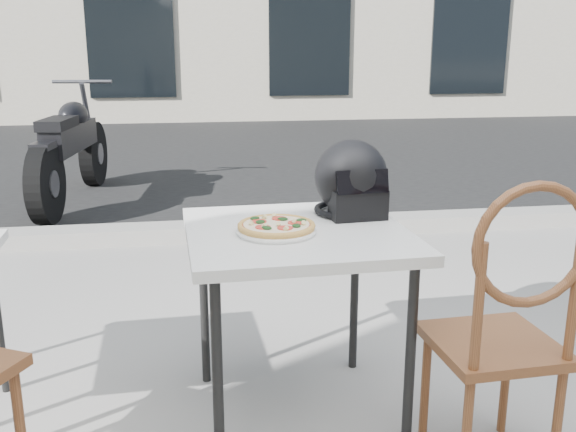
{
  "coord_description": "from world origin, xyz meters",
  "views": [
    {
      "loc": [
        -0.72,
        -1.73,
        1.41
      ],
      "look_at": [
        -0.37,
        0.52,
        0.81
      ],
      "focal_mm": 40.0,
      "sensor_mm": 36.0,
      "label": 1
    }
  ],
  "objects": [
    {
      "name": "helmet",
      "position": [
        -0.08,
        0.7,
        0.9
      ],
      "size": [
        0.32,
        0.33,
        0.3
      ],
      "rotation": [
        0.0,
        0.0,
        0.08
      ],
      "color": "black",
      "rests_on": "cafe_table_main"
    },
    {
      "name": "street_asphalt",
      "position": [
        0.0,
        7.0,
        0.0
      ],
      "size": [
        30.0,
        8.0,
        0.0
      ],
      "primitive_type": "cube",
      "color": "black",
      "rests_on": "ground"
    },
    {
      "name": "cafe_table_main",
      "position": [
        -0.34,
        0.51,
        0.69
      ],
      "size": [
        0.83,
        0.83,
        0.76
      ],
      "rotation": [
        0.0,
        0.0,
        0.04
      ],
      "color": "silver",
      "rests_on": "ground"
    },
    {
      "name": "plate",
      "position": [
        -0.42,
        0.47,
        0.77
      ],
      "size": [
        0.37,
        0.37,
        0.02
      ],
      "rotation": [
        0.0,
        0.0,
        0.35
      ],
      "color": "white",
      "rests_on": "cafe_table_main"
    },
    {
      "name": "cafe_chair_main",
      "position": [
        0.26,
        0.03,
        0.58
      ],
      "size": [
        0.42,
        0.42,
        1.04
      ],
      "rotation": [
        0.0,
        0.0,
        3.19
      ],
      "color": "brown",
      "rests_on": "ground"
    },
    {
      "name": "curb",
      "position": [
        0.0,
        3.0,
        0.06
      ],
      "size": [
        30.0,
        0.25,
        0.12
      ],
      "primitive_type": "cube",
      "color": "gray",
      "rests_on": "ground"
    },
    {
      "name": "motorcycle",
      "position": [
        -1.79,
        4.43,
        0.49
      ],
      "size": [
        0.58,
        2.22,
        1.11
      ],
      "rotation": [
        0.0,
        0.0,
        -0.11
      ],
      "color": "black",
      "rests_on": "street_asphalt"
    },
    {
      "name": "pizza",
      "position": [
        -0.42,
        0.47,
        0.79
      ],
      "size": [
        0.33,
        0.33,
        0.03
      ],
      "rotation": [
        0.0,
        0.0,
        -0.21
      ],
      "color": "gold",
      "rests_on": "plate"
    }
  ]
}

